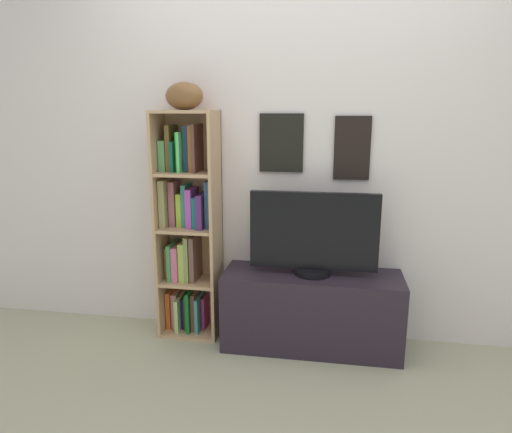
{
  "coord_description": "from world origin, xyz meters",
  "views": [
    {
      "loc": [
        0.25,
        -1.79,
        1.47
      ],
      "look_at": [
        -0.2,
        0.85,
        0.86
      ],
      "focal_mm": 31.92,
      "sensor_mm": 36.0,
      "label": 1
    }
  ],
  "objects": [
    {
      "name": "back_wall",
      "position": [
        0.0,
        1.13,
        1.23
      ],
      "size": [
        4.8,
        0.08,
        2.45
      ],
      "color": "silver",
      "rests_on": "ground"
    },
    {
      "name": "bookshelf",
      "position": [
        -0.69,
        0.99,
        0.72
      ],
      "size": [
        0.39,
        0.27,
        1.48
      ],
      "color": "tan",
      "rests_on": "ground"
    },
    {
      "name": "football",
      "position": [
        -0.67,
        0.96,
        1.57
      ],
      "size": [
        0.33,
        0.29,
        0.17
      ],
      "primitive_type": "ellipsoid",
      "rotation": [
        0.0,
        0.0,
        -0.53
      ],
      "color": "brown",
      "rests_on": "bookshelf"
    },
    {
      "name": "tv_stand",
      "position": [
        0.15,
        0.9,
        0.24
      ],
      "size": [
        1.11,
        0.39,
        0.49
      ],
      "color": "#271E29",
      "rests_on": "ground"
    },
    {
      "name": "television",
      "position": [
        0.15,
        0.9,
        0.74
      ],
      "size": [
        0.78,
        0.22,
        0.52
      ],
      "color": "black",
      "rests_on": "tv_stand"
    }
  ]
}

